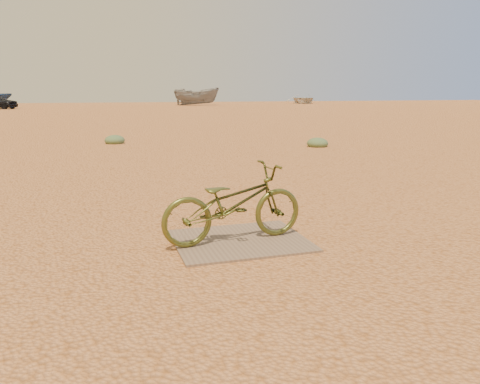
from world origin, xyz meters
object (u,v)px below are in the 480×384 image
object	(u,v)px
bicycle	(233,203)
boat_mid_right	(197,96)
boat_far_right	(303,99)
plywood_board	(240,241)

from	to	relation	value
bicycle	boat_mid_right	bearing A→B (deg)	-17.83
bicycle	boat_far_right	world-z (taller)	boat_far_right
plywood_board	boat_far_right	size ratio (longest dim) A/B	0.26
boat_far_right	boat_mid_right	bearing A→B (deg)	-150.59
plywood_board	boat_far_right	distance (m)	54.34
bicycle	boat_far_right	distance (m)	54.38
boat_far_right	bicycle	bearing A→B (deg)	-100.94
plywood_board	boat_far_right	world-z (taller)	boat_far_right
boat_mid_right	boat_far_right	size ratio (longest dim) A/B	0.92
bicycle	boat_mid_right	world-z (taller)	boat_mid_right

